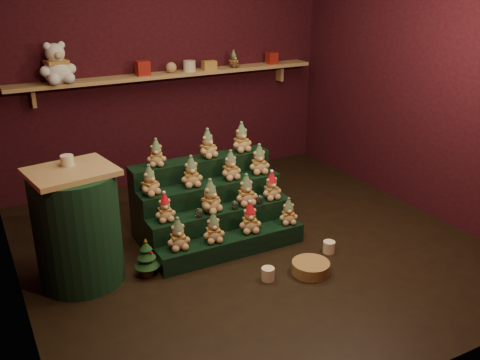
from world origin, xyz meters
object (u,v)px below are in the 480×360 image
snow_globe_a (199,213)px  mug_right (329,247)px  side_table (78,227)px  riser_tier_front (232,245)px  mini_christmas_tree (147,258)px  wicker_basket (311,268)px  snow_globe_c (260,199)px  snow_globe_b (235,205)px  brown_bear (234,59)px  white_bear (55,57)px  mug_left (268,274)px

snow_globe_a → mug_right: bearing=-27.9°
side_table → snow_globe_a: bearing=-12.0°
riser_tier_front → mini_christmas_tree: mini_christmas_tree is taller
mug_right → wicker_basket: (-0.35, -0.21, -0.00)m
snow_globe_c → wicker_basket: 0.84m
riser_tier_front → mug_right: 0.88m
riser_tier_front → wicker_basket: bearing=-54.0°
snow_globe_b → wicker_basket: 0.90m
mini_christmas_tree → brown_bear: bearing=46.3°
white_bear → brown_bear: white_bear is taller
mini_christmas_tree → snow_globe_a: bearing=14.9°
snow_globe_b → wicker_basket: (0.33, -0.76, -0.35)m
snow_globe_b → brown_bear: (0.90, 1.74, 1.02)m
wicker_basket → snow_globe_c: bearing=94.9°
snow_globe_a → brown_bear: bearing=54.2°
snow_globe_a → white_bear: (-0.77, 1.74, 1.18)m
side_table → mini_christmas_tree: (0.49, -0.20, -0.31)m
mini_christmas_tree → white_bear: 2.37m
riser_tier_front → white_bear: bearing=118.1°
snow_globe_c → riser_tier_front: bearing=-156.7°
brown_bear → wicker_basket: bearing=-120.0°
snow_globe_c → mug_right: snow_globe_c is taller
wicker_basket → mug_right: bearing=31.2°
white_bear → riser_tier_front: bearing=-71.5°
mug_right → wicker_basket: size_ratio=0.34×
mug_left → white_bear: bearing=113.9°
snow_globe_a → snow_globe_c: size_ratio=0.97×
riser_tier_front → mug_left: 0.53m
riser_tier_front → side_table: size_ratio=1.43×
snow_globe_a → mini_christmas_tree: 0.61m
snow_globe_c → side_table: size_ratio=0.09×
mug_left → brown_bear: bearing=68.6°
riser_tier_front → mug_left: bearing=-83.4°
snow_globe_a → snow_globe_b: bearing=-0.0°
snow_globe_c → mug_left: 0.83m
white_bear → brown_bear: 2.03m
snow_globe_a → mug_right: 1.22m
snow_globe_b → snow_globe_c: snow_globe_c is taller
riser_tier_front → white_bear: (-1.02, 1.90, 1.49)m
wicker_basket → snow_globe_a: bearing=132.0°
snow_globe_a → white_bear: size_ratio=0.16×
mug_right → white_bear: white_bear is taller
side_table → snow_globe_c: bearing=-11.0°
snow_globe_a → mini_christmas_tree: bearing=-165.1°
snow_globe_b → riser_tier_front: bearing=-124.2°
wicker_basket → white_bear: white_bear is taller
mug_left → snow_globe_a: bearing=114.3°
riser_tier_front → mug_left: riser_tier_front is taller
riser_tier_front → snow_globe_c: snow_globe_c is taller
brown_bear → mug_right: bearing=-112.6°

